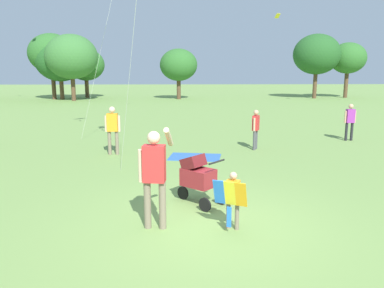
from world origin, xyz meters
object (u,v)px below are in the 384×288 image
(person_adult_flyer, at_px, (154,171))
(person_sitting_far, at_px, (256,126))
(stroller, at_px, (197,175))
(person_couple_left, at_px, (350,119))
(child_with_butterfly_kite, at_px, (232,196))
(picnic_blanket, at_px, (195,157))
(person_kid_running, at_px, (113,126))

(person_adult_flyer, xyz_separation_m, person_sitting_far, (3.00, 6.47, -0.23))
(person_sitting_far, bearing_deg, stroller, -112.79)
(person_adult_flyer, height_order, person_couple_left, person_adult_flyer)
(person_adult_flyer, bearing_deg, stroller, 56.73)
(stroller, xyz_separation_m, person_couple_left, (6.13, 6.80, 0.22))
(person_adult_flyer, distance_m, stroller, 1.50)
(child_with_butterfly_kite, xyz_separation_m, person_couple_left, (5.60, 8.10, 0.22))
(person_adult_flyer, relative_size, picnic_blanket, 1.13)
(child_with_butterfly_kite, relative_size, person_adult_flyer, 0.57)
(stroller, relative_size, person_couple_left, 0.73)
(child_with_butterfly_kite, height_order, picnic_blanket, child_with_butterfly_kite)
(person_adult_flyer, distance_m, person_couple_left, 10.58)
(person_sitting_far, relative_size, person_couple_left, 0.97)
(child_with_butterfly_kite, xyz_separation_m, stroller, (-0.54, 1.31, -0.01))
(person_adult_flyer, xyz_separation_m, person_couple_left, (6.92, 8.00, -0.20))
(person_adult_flyer, bearing_deg, person_couple_left, 49.12)
(stroller, xyz_separation_m, person_sitting_far, (2.21, 5.27, 0.20))
(person_sitting_far, xyz_separation_m, picnic_blanket, (-2.11, -1.12, -0.79))
(person_adult_flyer, bearing_deg, child_with_butterfly_kite, -4.66)
(person_sitting_far, distance_m, person_kid_running, 4.76)
(stroller, relative_size, picnic_blanket, 0.65)
(person_sitting_far, xyz_separation_m, person_kid_running, (-4.72, -0.63, 0.11))
(picnic_blanket, bearing_deg, person_adult_flyer, -99.48)
(person_sitting_far, bearing_deg, child_with_butterfly_kite, -104.30)
(child_with_butterfly_kite, height_order, person_kid_running, person_kid_running)
(person_adult_flyer, xyz_separation_m, person_kid_running, (-1.72, 5.84, -0.12))
(person_couple_left, bearing_deg, person_kid_running, -166.00)
(picnic_blanket, bearing_deg, person_sitting_far, 27.99)
(child_with_butterfly_kite, height_order, person_couple_left, person_couple_left)
(stroller, xyz_separation_m, person_kid_running, (-2.50, 4.64, 0.31))
(person_sitting_far, xyz_separation_m, person_couple_left, (3.92, 1.52, 0.03))
(stroller, relative_size, person_kid_running, 0.67)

